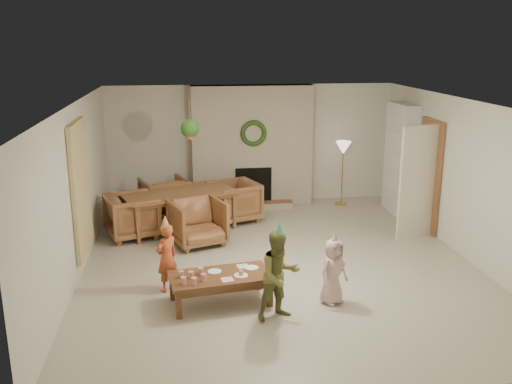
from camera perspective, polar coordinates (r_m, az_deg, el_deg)
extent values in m
plane|color=#B7B29E|center=(8.90, 2.27, -7.14)|extent=(7.00, 7.00, 0.00)
plane|color=white|center=(8.28, 2.45, 9.06)|extent=(7.00, 7.00, 0.00)
plane|color=silver|center=(11.89, -0.51, 4.90)|extent=(7.00, 0.00, 7.00)
plane|color=silver|center=(5.28, 8.88, -8.92)|extent=(7.00, 0.00, 7.00)
plane|color=silver|center=(8.53, -17.92, -0.03)|extent=(0.00, 7.00, 7.00)
plane|color=silver|center=(9.48, 20.54, 1.22)|extent=(0.00, 7.00, 7.00)
cube|color=#4C1E14|center=(11.69, -0.39, 4.72)|extent=(2.50, 0.40, 2.50)
cube|color=brown|center=(11.63, -0.17, -1.36)|extent=(1.60, 0.30, 0.12)
cube|color=black|center=(11.69, -0.28, 0.71)|extent=(0.75, 0.12, 0.75)
torus|color=#234218|center=(11.42, -0.25, 5.99)|extent=(0.54, 0.10, 0.54)
cylinder|color=gold|center=(12.07, 8.67, -1.16)|extent=(0.25, 0.25, 0.03)
cylinder|color=gold|center=(11.91, 8.78, 1.69)|extent=(0.03, 0.03, 1.22)
cone|color=beige|center=(11.79, 8.90, 4.47)|extent=(0.32, 0.32, 0.27)
cube|color=white|center=(11.47, 14.49, 3.27)|extent=(0.30, 1.00, 2.20)
cube|color=white|center=(11.61, 14.19, 0.13)|extent=(0.30, 0.92, 0.03)
cube|color=white|center=(11.52, 14.31, 2.05)|extent=(0.30, 0.92, 0.03)
cube|color=white|center=(11.44, 14.45, 4.00)|extent=(0.30, 0.92, 0.03)
cube|color=white|center=(11.37, 14.58, 5.98)|extent=(0.30, 0.92, 0.03)
cube|color=#A9361F|center=(11.44, 14.41, 0.61)|extent=(0.20, 0.40, 0.24)
cube|color=#234D83|center=(11.53, 14.18, 2.78)|extent=(0.20, 0.44, 0.24)
cube|color=#A76A23|center=(11.32, 14.58, 4.54)|extent=(0.20, 0.36, 0.22)
cube|color=brown|center=(10.55, 17.25, 1.59)|extent=(0.05, 0.86, 2.04)
cube|color=beige|center=(10.07, 16.15, 0.91)|extent=(0.77, 0.32, 2.00)
cube|color=beige|center=(8.72, -17.43, 0.32)|extent=(0.06, 1.20, 2.00)
imported|color=brown|center=(10.36, -7.76, -1.93)|extent=(2.27, 1.74, 0.71)
imported|color=brown|center=(9.56, -5.97, -3.12)|extent=(1.08, 1.09, 0.78)
imported|color=brown|center=(11.15, -9.31, -0.55)|extent=(1.08, 1.09, 0.78)
imported|color=brown|center=(10.10, -12.49, -2.39)|extent=(1.09, 1.08, 0.78)
imported|color=brown|center=(10.75, -2.23, -0.96)|extent=(1.09, 1.08, 0.78)
cylinder|color=tan|center=(9.69, -6.79, 7.80)|extent=(0.01, 0.01, 0.70)
cylinder|color=#B14F39|center=(9.74, -6.72, 5.76)|extent=(0.16, 0.16, 0.12)
sphere|color=#25551C|center=(9.72, -6.75, 6.46)|extent=(0.32, 0.32, 0.32)
cube|color=brown|center=(7.46, -3.65, -8.62)|extent=(1.41, 0.86, 0.06)
cube|color=brown|center=(7.49, -3.64, -9.12)|extent=(1.29, 0.74, 0.08)
cube|color=brown|center=(7.21, -7.89, -11.42)|extent=(0.08, 0.08, 0.35)
cube|color=brown|center=(7.45, 1.42, -10.35)|extent=(0.08, 0.08, 0.35)
cube|color=brown|center=(7.69, -8.51, -9.66)|extent=(0.08, 0.08, 0.35)
cube|color=brown|center=(7.92, 0.22, -8.73)|extent=(0.08, 0.08, 0.35)
cylinder|color=silver|center=(7.21, -7.39, -8.95)|extent=(0.08, 0.08, 0.09)
cylinder|color=silver|center=(7.39, -7.64, -8.32)|extent=(0.08, 0.08, 0.09)
cylinder|color=silver|center=(7.18, -6.35, -9.02)|extent=(0.08, 0.08, 0.09)
cylinder|color=silver|center=(7.36, -6.63, -8.38)|extent=(0.08, 0.08, 0.09)
cylinder|color=silver|center=(7.27, -5.35, -8.65)|extent=(0.08, 0.08, 0.09)
cylinder|color=silver|center=(7.46, -5.65, -8.03)|extent=(0.08, 0.08, 0.09)
cylinder|color=white|center=(7.55, -4.25, -8.06)|extent=(0.21, 0.21, 0.01)
cylinder|color=white|center=(7.41, -1.54, -8.48)|extent=(0.21, 0.21, 0.01)
cylinder|color=white|center=(7.64, -0.45, -7.72)|extent=(0.21, 0.21, 0.01)
sphere|color=tan|center=(7.39, -1.55, -8.20)|extent=(0.08, 0.08, 0.07)
cube|color=#E3A7B0|center=(7.29, -2.94, -8.90)|extent=(0.17, 0.17, 0.01)
cube|color=#E3A7B0|center=(7.69, -1.35, -7.58)|extent=(0.17, 0.17, 0.01)
imported|color=#C4502A|center=(7.86, -9.09, -6.65)|extent=(0.42, 0.41, 0.97)
cone|color=#EDC84F|center=(7.68, -9.25, -3.00)|extent=(0.17, 0.17, 0.18)
imported|color=olive|center=(7.00, 2.40, -8.48)|extent=(0.67, 0.59, 1.15)
cone|color=#50BC76|center=(6.78, 2.46, -3.71)|extent=(0.14, 0.14, 0.19)
imported|color=#CCA3A5|center=(7.50, 7.87, -8.01)|extent=(0.52, 0.46, 0.89)
cone|color=#ADACB3|center=(7.33, 8.01, -4.54)|extent=(0.15, 0.15, 0.16)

